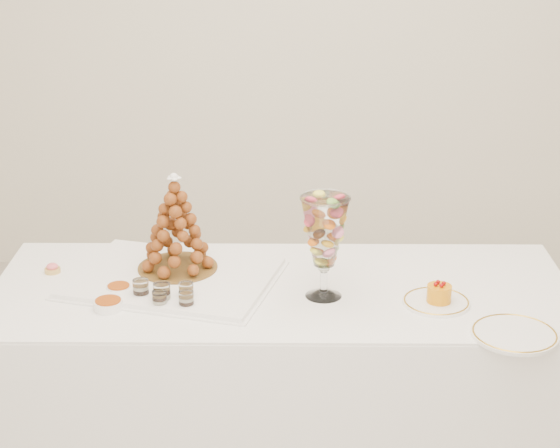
{
  "coord_description": "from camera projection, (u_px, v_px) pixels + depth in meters",
  "views": [
    {
      "loc": [
        0.15,
        -2.75,
        2.09
      ],
      "look_at": [
        -0.02,
        0.22,
        0.95
      ],
      "focal_mm": 60.0,
      "sensor_mm": 36.0,
      "label": 1
    }
  ],
  "objects": [
    {
      "name": "verrine_d",
      "position": [
        160.0,
        300.0,
        3.01
      ],
      "size": [
        0.06,
        0.06,
        0.06
      ],
      "primitive_type": "cylinder",
      "rotation": [
        0.0,
        0.0,
        -0.27
      ],
      "color": "white",
      "rests_on": "buffet_table"
    },
    {
      "name": "croquembouche",
      "position": [
        176.0,
        223.0,
        3.21
      ],
      "size": [
        0.28,
        0.28,
        0.35
      ],
      "rotation": [
        0.0,
        0.0,
        -0.15
      ],
      "color": "brown",
      "rests_on": "lace_tray"
    },
    {
      "name": "pink_tart",
      "position": [
        52.0,
        269.0,
        3.28
      ],
      "size": [
        0.06,
        0.06,
        0.03
      ],
      "color": "tan",
      "rests_on": "buffet_table"
    },
    {
      "name": "ramekin_front",
      "position": [
        108.0,
        305.0,
        3.01
      ],
      "size": [
        0.09,
        0.09,
        0.03
      ],
      "primitive_type": "cylinder",
      "color": "white",
      "rests_on": "buffet_table"
    },
    {
      "name": "spare_plate",
      "position": [
        514.0,
        334.0,
        2.84
      ],
      "size": [
        0.26,
        0.26,
        0.01
      ],
      "primitive_type": "cylinder",
      "color": "white",
      "rests_on": "buffet_table"
    },
    {
      "name": "lace_tray",
      "position": [
        173.0,
        278.0,
        3.22
      ],
      "size": [
        0.76,
        0.63,
        0.02
      ],
      "primitive_type": "cube",
      "rotation": [
        0.0,
        0.0,
        -0.22
      ],
      "color": "white",
      "rests_on": "buffet_table"
    },
    {
      "name": "verrine_c",
      "position": [
        186.0,
        292.0,
        3.06
      ],
      "size": [
        0.06,
        0.06,
        0.07
      ],
      "primitive_type": "cylinder",
      "rotation": [
        0.0,
        0.0,
        0.21
      ],
      "color": "white",
      "rests_on": "buffet_table"
    },
    {
      "name": "buffet_table",
      "position": [
        282.0,
        384.0,
        3.31
      ],
      "size": [
        2.01,
        0.89,
        0.75
      ],
      "rotation": [
        0.0,
        0.0,
        0.05
      ],
      "color": "white",
      "rests_on": "ground"
    },
    {
      "name": "cake_plate",
      "position": [
        436.0,
        302.0,
        3.05
      ],
      "size": [
        0.22,
        0.22,
        0.01
      ],
      "primitive_type": "cylinder",
      "color": "white",
      "rests_on": "buffet_table"
    },
    {
      "name": "ramekin_back",
      "position": [
        119.0,
        290.0,
        3.13
      ],
      "size": [
        0.08,
        0.08,
        0.03
      ],
      "primitive_type": "cylinder",
      "color": "white",
      "rests_on": "buffet_table"
    },
    {
      "name": "verrine_a",
      "position": [
        141.0,
        290.0,
        3.07
      ],
      "size": [
        0.06,
        0.06,
        0.07
      ],
      "primitive_type": "cylinder",
      "rotation": [
        0.0,
        0.0,
        0.2
      ],
      "color": "white",
      "rests_on": "buffet_table"
    },
    {
      "name": "mousse_cake",
      "position": [
        439.0,
        293.0,
        3.04
      ],
      "size": [
        0.08,
        0.08,
        0.07
      ],
      "color": "orange",
      "rests_on": "cake_plate"
    },
    {
      "name": "verrine_b",
      "position": [
        162.0,
        294.0,
        3.03
      ],
      "size": [
        0.07,
        0.07,
        0.08
      ],
      "primitive_type": "cylinder",
      "rotation": [
        0.0,
        0.0,
        -0.26
      ],
      "color": "white",
      "rests_on": "buffet_table"
    },
    {
      "name": "macaron_vase",
      "position": [
        325.0,
        233.0,
        3.03
      ],
      "size": [
        0.16,
        0.16,
        0.35
      ],
      "color": "white",
      "rests_on": "buffet_table"
    },
    {
      "name": "verrine_e",
      "position": [
        186.0,
        301.0,
        3.0
      ],
      "size": [
        0.05,
        0.05,
        0.07
      ],
      "primitive_type": "cylinder",
      "rotation": [
        0.0,
        0.0,
        -0.11
      ],
      "color": "white",
      "rests_on": "buffet_table"
    }
  ]
}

